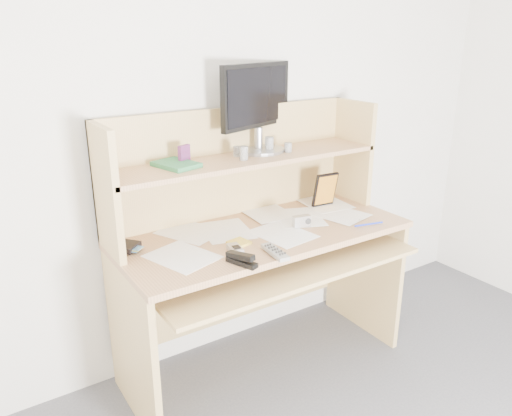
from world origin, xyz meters
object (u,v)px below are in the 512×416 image
keyboard (292,247)px  game_case (325,190)px  monitor (257,105)px  desk (255,236)px  tv_remote (275,252)px

keyboard → game_case: bearing=10.6°
game_case → monitor: (-0.35, 0.13, 0.46)m
desk → keyboard: size_ratio=3.32×
monitor → desk: bearing=-144.7°
keyboard → game_case: 0.43m
desk → game_case: bearing=3.5°
keyboard → tv_remote: 0.32m
desk → keyboard: (0.12, -0.15, -0.03)m
desk → monitor: monitor is taller
game_case → monitor: bearing=164.6°
desk → monitor: bearing=53.9°
keyboard → game_case: size_ratio=2.26×
keyboard → monitor: bearing=74.6°
monitor → game_case: bearing=-39.2°
tv_remote → keyboard: bearing=45.0°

